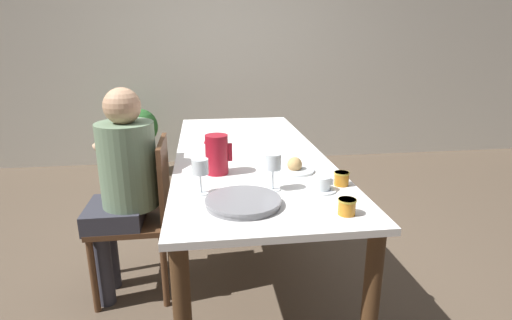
# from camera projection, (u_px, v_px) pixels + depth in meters

# --- Properties ---
(ground_plane) EXTENTS (20.00, 20.00, 0.00)m
(ground_plane) POSITION_uv_depth(u_px,v_px,m) (250.00, 265.00, 2.62)
(ground_plane) COLOR brown
(wall_back) EXTENTS (10.00, 0.06, 2.60)m
(wall_back) POSITION_uv_depth(u_px,v_px,m) (224.00, 49.00, 4.53)
(wall_back) COLOR beige
(wall_back) RESTS_ON ground_plane
(dining_table) EXTENTS (0.86, 2.13, 0.77)m
(dining_table) POSITION_uv_depth(u_px,v_px,m) (249.00, 167.00, 2.42)
(dining_table) COLOR white
(dining_table) RESTS_ON ground_plane
(chair_person_side) EXTENTS (0.42, 0.42, 0.90)m
(chair_person_side) POSITION_uv_depth(u_px,v_px,m) (143.00, 213.00, 2.24)
(chair_person_side) COLOR #51331E
(chair_person_side) RESTS_ON ground_plane
(person_seated) EXTENTS (0.39, 0.41, 1.19)m
(person_seated) POSITION_uv_depth(u_px,v_px,m) (123.00, 178.00, 2.14)
(person_seated) COLOR #33333D
(person_seated) RESTS_ON ground_plane
(red_pitcher) EXTENTS (0.14, 0.11, 0.20)m
(red_pitcher) POSITION_uv_depth(u_px,v_px,m) (217.00, 154.00, 2.00)
(red_pitcher) COLOR #A31423
(red_pitcher) RESTS_ON dining_table
(wine_glass_water) EXTENTS (0.07, 0.07, 0.17)m
(wine_glass_water) POSITION_uv_depth(u_px,v_px,m) (273.00, 164.00, 1.77)
(wine_glass_water) COLOR white
(wine_glass_water) RESTS_ON dining_table
(wine_glass_juice) EXTENTS (0.07, 0.07, 0.16)m
(wine_glass_juice) POSITION_uv_depth(u_px,v_px,m) (200.00, 169.00, 1.73)
(wine_glass_juice) COLOR white
(wine_glass_juice) RESTS_ON dining_table
(teacup_near_person) EXTENTS (0.14, 0.14, 0.07)m
(teacup_near_person) POSITION_uv_depth(u_px,v_px,m) (322.00, 185.00, 1.79)
(teacup_near_person) COLOR silver
(teacup_near_person) RESTS_ON dining_table
(serving_tray) EXTENTS (0.31, 0.31, 0.03)m
(serving_tray) POSITION_uv_depth(u_px,v_px,m) (243.00, 202.00, 1.64)
(serving_tray) COLOR gray
(serving_tray) RESTS_ON dining_table
(bread_plate) EXTENTS (0.20, 0.20, 0.08)m
(bread_plate) POSITION_uv_depth(u_px,v_px,m) (295.00, 167.00, 2.05)
(bread_plate) COLOR silver
(bread_plate) RESTS_ON dining_table
(jam_jar_amber) EXTENTS (0.07, 0.07, 0.06)m
(jam_jar_amber) POSITION_uv_depth(u_px,v_px,m) (347.00, 206.00, 1.55)
(jam_jar_amber) COLOR #C67A1E
(jam_jar_amber) RESTS_ON dining_table
(jam_jar_red) EXTENTS (0.07, 0.07, 0.06)m
(jam_jar_red) POSITION_uv_depth(u_px,v_px,m) (342.00, 178.00, 1.86)
(jam_jar_red) COLOR #C67A1E
(jam_jar_red) RESTS_ON dining_table
(potted_plant) EXTENTS (0.38, 0.38, 0.72)m
(potted_plant) POSITION_uv_depth(u_px,v_px,m) (140.00, 134.00, 4.23)
(potted_plant) COLOR beige
(potted_plant) RESTS_ON ground_plane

